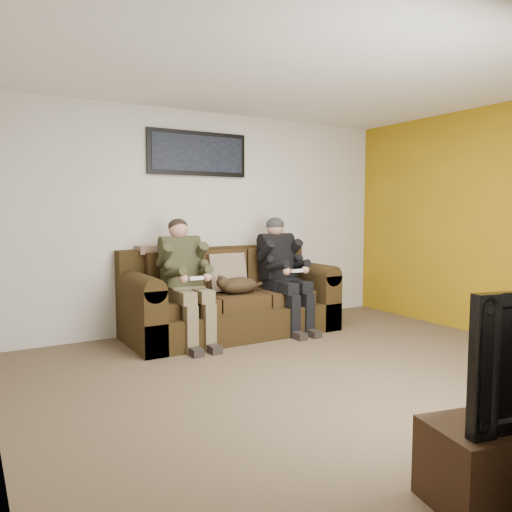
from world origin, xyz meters
TOP-DOWN VIEW (x-y plane):
  - floor at (0.00, 0.00)m, footprint 5.00×5.00m
  - ceiling at (0.00, 0.00)m, footprint 5.00×5.00m
  - wall_back at (0.00, 2.25)m, footprint 5.00×0.00m
  - wall_right at (2.50, 0.00)m, footprint 0.00×4.50m
  - accent_wall_right at (2.49, 0.00)m, footprint 0.00×4.50m
  - sofa at (0.02, 1.84)m, footprint 2.41×1.04m
  - throw_pillow at (0.02, 1.88)m, footprint 0.46×0.22m
  - throw_blanket at (-0.72, 2.14)m, footprint 0.49×0.24m
  - person_left at (-0.61, 1.63)m, footprint 0.51×0.87m
  - person_right at (0.64, 1.63)m, footprint 0.51×0.86m
  - cat at (0.03, 1.64)m, footprint 0.66×0.26m
  - framed_poster at (-0.18, 2.22)m, footprint 1.25×0.05m

SIDE VIEW (x-z plane):
  - floor at x=0.00m, z-range 0.00..0.00m
  - sofa at x=0.02m, z-range -0.12..0.87m
  - cat at x=0.03m, z-range 0.46..0.70m
  - throw_pillow at x=0.02m, z-range 0.47..0.93m
  - person_left at x=-0.61m, z-range 0.09..1.43m
  - person_right at x=0.64m, z-range 0.09..1.44m
  - throw_blanket at x=-0.72m, z-range 0.94..1.03m
  - wall_back at x=0.00m, z-range -1.20..3.80m
  - wall_right at x=2.50m, z-range -0.95..3.55m
  - accent_wall_right at x=2.49m, z-range -0.95..3.55m
  - framed_poster at x=-0.18m, z-range 1.84..2.36m
  - ceiling at x=0.00m, z-range 2.60..2.60m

